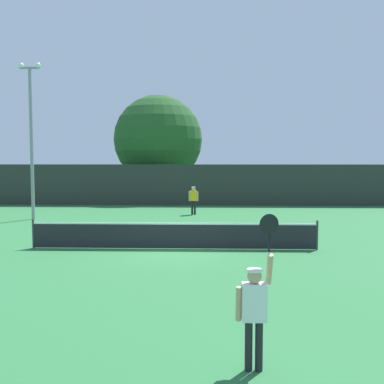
% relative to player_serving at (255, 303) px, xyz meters
% --- Properties ---
extents(ground_plane, '(120.00, 120.00, 0.00)m').
position_rel_player_serving_xyz_m(ground_plane, '(-1.95, 9.57, -1.06)').
color(ground_plane, '#2D723D').
extents(tennis_net, '(10.47, 0.08, 1.07)m').
position_rel_player_serving_xyz_m(tennis_net, '(-1.95, 9.57, -0.55)').
color(tennis_net, '#232328').
rests_on(tennis_net, ground).
extents(perimeter_fence, '(32.95, 0.12, 2.90)m').
position_rel_player_serving_xyz_m(perimeter_fence, '(-1.95, 25.37, 0.39)').
color(perimeter_fence, '#2D332D').
rests_on(perimeter_fence, ground).
extents(player_serving, '(0.68, 0.39, 2.44)m').
position_rel_player_serving_xyz_m(player_serving, '(0.00, 0.00, 0.00)').
color(player_serving, white).
rests_on(player_serving, ground).
extents(player_receiving, '(0.57, 0.24, 1.65)m').
position_rel_player_serving_xyz_m(player_receiving, '(-1.53, 19.98, -0.05)').
color(player_receiving, yellow).
rests_on(player_receiving, ground).
extents(tennis_ball, '(0.07, 0.07, 0.07)m').
position_rel_player_serving_xyz_m(tennis_ball, '(-4.60, 10.41, -1.03)').
color(tennis_ball, '#CCE033').
rests_on(tennis_ball, ground).
extents(light_pole, '(1.18, 0.28, 8.40)m').
position_rel_player_serving_xyz_m(light_pole, '(-10.21, 17.55, 3.70)').
color(light_pole, gray).
rests_on(light_pole, ground).
extents(large_tree, '(7.07, 7.07, 8.37)m').
position_rel_player_serving_xyz_m(large_tree, '(-4.67, 29.88, 3.77)').
color(large_tree, brown).
rests_on(large_tree, ground).
extents(parked_car_near, '(2.34, 4.38, 1.69)m').
position_rel_player_serving_xyz_m(parked_car_near, '(-0.04, 32.44, -0.29)').
color(parked_car_near, white).
rests_on(parked_car_near, ground).
extents(parked_car_mid, '(2.07, 4.27, 1.69)m').
position_rel_player_serving_xyz_m(parked_car_mid, '(5.07, 33.97, -0.29)').
color(parked_car_mid, black).
rests_on(parked_car_mid, ground).
extents(parked_car_far, '(2.27, 4.35, 1.69)m').
position_rel_player_serving_xyz_m(parked_car_far, '(8.08, 33.98, -0.29)').
color(parked_car_far, white).
rests_on(parked_car_far, ground).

